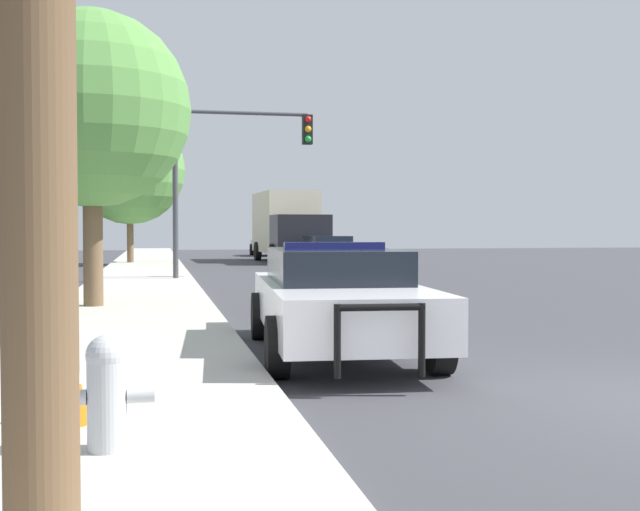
# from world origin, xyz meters

# --- Properties ---
(sidewalk_left) EXTENTS (3.00, 110.00, 0.13)m
(sidewalk_left) POSITION_xyz_m (-5.10, 0.00, 0.07)
(sidewalk_left) COLOR #BCB7AD
(sidewalk_left) RESTS_ON ground_plane
(police_car) EXTENTS (2.27, 5.21, 1.42)m
(police_car) POSITION_xyz_m (-2.46, 3.48, 0.73)
(police_car) COLOR white
(police_car) RESTS_ON ground_plane
(fire_hydrant) EXTENTS (0.62, 0.27, 0.77)m
(fire_hydrant) POSITION_xyz_m (-5.04, -1.03, 0.54)
(fire_hydrant) COLOR #B7BCC1
(fire_hydrant) RESTS_ON sidewalk_left
(traffic_light) EXTENTS (4.22, 0.35, 5.10)m
(traffic_light) POSITION_xyz_m (-2.44, 17.71, 3.77)
(traffic_light) COLOR #424247
(traffic_light) RESTS_ON sidewalk_left
(car_background_distant) EXTENTS (2.13, 4.02, 1.39)m
(car_background_distant) POSITION_xyz_m (1.90, 40.54, 0.74)
(car_background_distant) COLOR #B7B7BC
(car_background_distant) RESTS_ON ground_plane
(car_background_oncoming) EXTENTS (2.20, 4.13, 1.31)m
(car_background_oncoming) POSITION_xyz_m (2.20, 25.42, 0.71)
(car_background_oncoming) COLOR navy
(car_background_oncoming) RESTS_ON ground_plane
(box_truck) EXTENTS (2.83, 7.68, 3.39)m
(box_truck) POSITION_xyz_m (1.59, 31.99, 1.79)
(box_truck) COLOR black
(box_truck) RESTS_ON ground_plane
(tree_sidewalk_near) EXTENTS (3.73, 3.73, 5.60)m
(tree_sidewalk_near) POSITION_xyz_m (-5.88, 9.32, 3.84)
(tree_sidewalk_near) COLOR brown
(tree_sidewalk_near) RESTS_ON sidewalk_left
(tree_sidewalk_far) EXTENTS (4.76, 4.76, 6.42)m
(tree_sidewalk_far) POSITION_xyz_m (-5.78, 29.49, 4.16)
(tree_sidewalk_far) COLOR brown
(tree_sidewalk_far) RESTS_ON sidewalk_left
(traffic_cone) EXTENTS (0.33, 0.33, 0.63)m
(traffic_cone) POSITION_xyz_m (-5.36, -0.21, 0.45)
(traffic_cone) COLOR orange
(traffic_cone) RESTS_ON sidewalk_left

